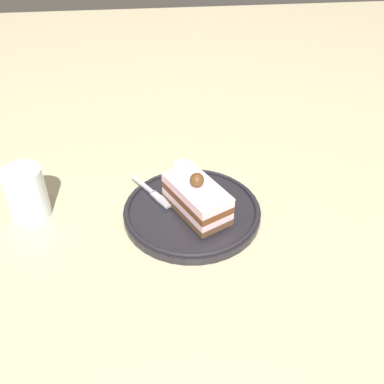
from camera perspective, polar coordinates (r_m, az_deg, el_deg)
The scene contains 6 objects.
ground_plane at distance 0.70m, azimuth 0.61°, elevation -3.60°, with size 2.40×2.40×0.00m, color tan.
dessert_plate at distance 0.70m, azimuth 0.00°, elevation -2.49°, with size 0.22×0.22×0.02m.
cake_slice at distance 0.67m, azimuth 0.84°, elevation -1.02°, with size 0.10×0.13×0.07m.
whipped_cream_dollop at distance 0.74m, azimuth -1.31°, elevation 3.02°, with size 0.03×0.03×0.04m, color white.
fork at distance 0.73m, azimuth -5.41°, elevation 0.09°, with size 0.07×0.10×0.00m.
drink_glass_near at distance 0.73m, azimuth -20.85°, elevation -0.49°, with size 0.06×0.06×0.09m.
Camera 1 is at (-0.06, -0.52, 0.47)m, focal length 40.62 mm.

